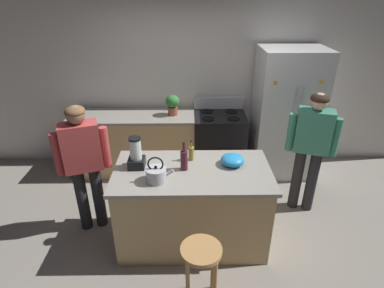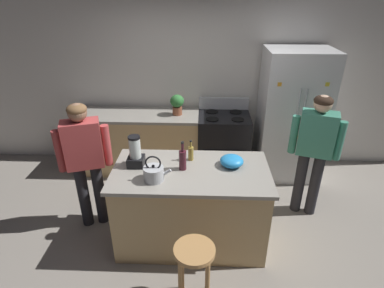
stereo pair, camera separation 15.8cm
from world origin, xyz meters
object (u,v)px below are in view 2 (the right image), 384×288
Objects in this scene: person_by_sink_right at (315,146)px; tea_kettle at (154,173)px; potted_plant at (177,103)px; bottle_wine at (183,159)px; bar_stool at (194,261)px; bottle_vinegar at (191,153)px; mixing_bowl at (232,161)px; stove_range at (223,143)px; person_by_island_left at (85,156)px; refrigerator at (291,116)px; blender_appliance at (135,153)px; kitchen_island at (191,206)px.

person_by_sink_right is 5.71× the size of tea_kettle.
potted_plant is 0.95× the size of bottle_wine.
bar_stool is 0.99m from bottle_wine.
mixing_bowl is (0.44, -0.11, -0.03)m from bottle_vinegar.
bottle_wine is 1.15× the size of tea_kettle.
bottle_wine is (-0.15, 0.82, 0.54)m from bar_stool.
bar_stool is (-0.37, -2.33, 0.03)m from stove_range.
person_by_island_left is 2.40× the size of bar_stool.
tea_kettle is at bearing -135.89° from refrigerator.
bottle_vinegar is at bearing -166.60° from person_by_sink_right.
person_by_sink_right is at bearing 44.81° from bar_stool.
person_by_sink_right is at bearing 13.58° from blender_appliance.
person_by_sink_right is (1.43, 0.56, 0.48)m from kitchen_island.
bottle_wine reaches higher than stove_range.
person_by_island_left is at bearing -125.49° from potted_plant.
blender_appliance is 0.59m from bottle_vinegar.
bottle_vinegar is at bearing -1.36° from person_by_island_left.
bottle_vinegar is (-1.44, -0.34, 0.06)m from person_by_sink_right.
blender_appliance is at bearing -124.85° from stove_range.
stove_range is at bearing 178.54° from refrigerator.
stove_range is 0.71× the size of person_by_island_left.
mixing_bowl is at bearing -155.80° from person_by_sink_right.
person_by_island_left is at bearing 175.16° from mixing_bowl.
mixing_bowl is (1.62, -0.14, 0.05)m from person_by_island_left.
mixing_bowl reaches higher than bar_stool.
mixing_bowl is at bearing -14.06° from bottle_vinegar.
bar_stool is (1.26, -1.05, -0.43)m from person_by_island_left.
bar_stool is 0.89m from tea_kettle.
tea_kettle is (0.23, -0.27, -0.07)m from blender_appliance.
potted_plant is at bearing 100.81° from bottle_vinegar.
person_by_sink_right reaches higher than bar_stool.
bottle_vinegar is at bearing 14.02° from blender_appliance.
bar_stool is at bearing -120.04° from refrigerator.
bottle_vinegar is 0.95× the size of mixing_bowl.
blender_appliance reaches higher than bar_stool.
bottle_vinegar is (1.19, -0.03, 0.08)m from person_by_island_left.
blender_appliance is at bearing 130.70° from tea_kettle.
blender_appliance reaches higher than tea_kettle.
bottle_vinegar is at bearing 50.04° from tea_kettle.
person_by_sink_right reaches higher than stove_range.
blender_appliance is 1.37× the size of mixing_bowl.
kitchen_island is 0.84m from blender_appliance.
potted_plant is at bearing 77.89° from blender_appliance.
refrigerator is at bearing 42.44° from bottle_vinegar.
blender_appliance is (-1.01, -1.45, 0.60)m from stove_range.
potted_plant is 1.51m from blender_appliance.
bottle_vinegar is 0.86× the size of tea_kettle.
bottle_wine is (-0.09, 0.02, 0.58)m from kitchen_island.
person_by_island_left reaches higher than mixing_bowl.
potted_plant is at bearing 96.68° from bottle_wine.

